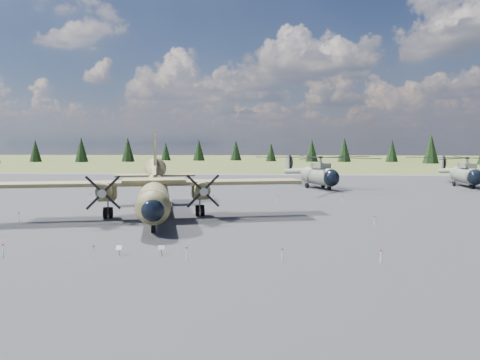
{
  "coord_description": "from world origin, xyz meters",
  "views": [
    {
      "loc": [
        7.35,
        -42.13,
        7.33
      ],
      "look_at": [
        4.3,
        2.0,
        3.86
      ],
      "focal_mm": 35.0,
      "sensor_mm": 36.0,
      "label": 1
    }
  ],
  "objects": [
    {
      "name": "barrier_fence",
      "position": [
        -0.46,
        -0.08,
        0.51
      ],
      "size": [
        33.12,
        29.62,
        0.85
      ],
      "color": "white",
      "rests_on": "ground"
    },
    {
      "name": "apron",
      "position": [
        0.0,
        10.0,
        0.0
      ],
      "size": [
        120.0,
        120.0,
        0.04
      ],
      "primitive_type": "cube",
      "color": "#5D5E62",
      "rests_on": "ground"
    },
    {
      "name": "helicopter_near",
      "position": [
        14.88,
        34.12,
        3.73
      ],
      "size": [
        27.06,
        27.06,
        5.26
      ],
      "rotation": [
        0.0,
        0.0,
        0.39
      ],
      "color": "gray",
      "rests_on": "ground"
    },
    {
      "name": "info_placard_right",
      "position": [
        0.12,
        -12.34,
        0.44
      ],
      "size": [
        0.45,
        0.25,
        0.66
      ],
      "rotation": [
        0.0,
        0.0,
        0.18
      ],
      "color": "gray",
      "rests_on": "ground"
    },
    {
      "name": "treeline",
      "position": [
        -6.81,
        -7.58,
        4.77
      ],
      "size": [
        323.16,
        328.2,
        10.96
      ],
      "color": "black",
      "rests_on": "ground"
    },
    {
      "name": "ground",
      "position": [
        0.0,
        0.0,
        0.0
      ],
      "size": [
        500.0,
        500.0,
        0.0
      ],
      "primitive_type": "plane",
      "color": "brown",
      "rests_on": "ground"
    },
    {
      "name": "transport_plane",
      "position": [
        -4.46,
        3.9,
        2.77
      ],
      "size": [
        29.05,
        26.03,
        9.63
      ],
      "rotation": [
        0.0,
        0.0,
        0.24
      ],
      "color": "#383D21",
      "rests_on": "ground"
    },
    {
      "name": "helicopter_mid",
      "position": [
        39.84,
        38.73,
        3.58
      ],
      "size": [
        20.06,
        23.56,
        5.05
      ],
      "rotation": [
        0.0,
        0.0,
        -0.01
      ],
      "color": "gray",
      "rests_on": "ground"
    },
    {
      "name": "info_placard_left",
      "position": [
        -2.64,
        -12.59,
        0.44
      ],
      "size": [
        0.45,
        0.28,
        0.66
      ],
      "rotation": [
        0.0,
        0.0,
        -0.25
      ],
      "color": "gray",
      "rests_on": "ground"
    }
  ]
}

